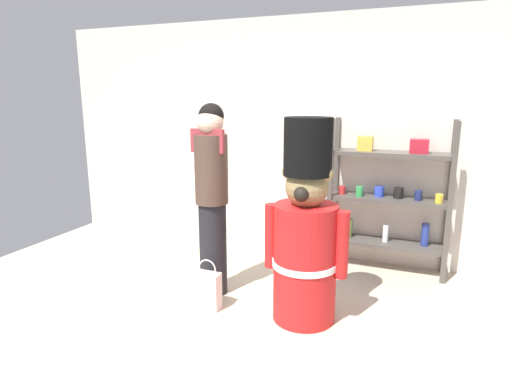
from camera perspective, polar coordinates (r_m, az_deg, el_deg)
ground_plane at (r=3.22m, az=-3.12°, el=-20.75°), size 6.40×6.40×0.00m
back_wall at (r=4.79m, az=7.95°, el=6.92°), size 6.40×0.12×2.60m
merchandise_shelf at (r=4.53m, az=17.21°, el=-0.45°), size 1.18×0.35×1.55m
teddy_bear_guard at (r=3.39m, az=6.61°, el=-5.81°), size 0.68×0.52×1.62m
person_shopper at (r=3.78m, az=-5.89°, el=-0.17°), size 0.30×0.29×1.71m
shopping_bag at (r=3.74m, az=-6.43°, el=-12.79°), size 0.22×0.12×0.44m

